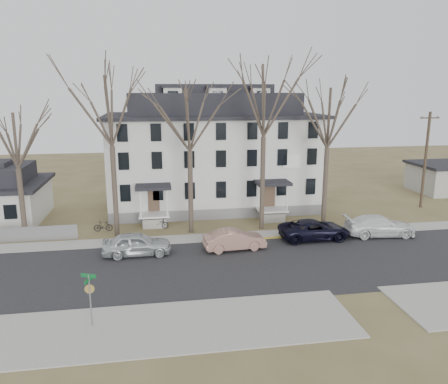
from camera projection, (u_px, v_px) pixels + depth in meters
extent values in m
plane|color=olive|center=(284.00, 276.00, 27.60)|extent=(120.00, 120.00, 0.00)
cube|color=#27272A|center=(275.00, 264.00, 29.53)|extent=(120.00, 10.00, 0.04)
cube|color=#A09F97|center=(255.00, 236.00, 35.30)|extent=(120.00, 2.00, 0.08)
cube|color=#A09F97|center=(157.00, 328.00, 21.55)|extent=(20.00, 5.00, 0.08)
cube|color=gold|center=(318.00, 236.00, 35.21)|extent=(14.00, 0.25, 0.06)
cube|color=slate|center=(214.00, 201.00, 44.49)|extent=(20.00, 10.00, 1.00)
cube|color=silver|center=(213.00, 157.00, 43.46)|extent=(20.00, 10.00, 8.00)
cube|color=black|center=(213.00, 115.00, 42.54)|extent=(20.80, 10.80, 0.30)
cube|color=black|center=(213.00, 103.00, 42.27)|extent=(16.00, 7.00, 2.00)
cube|color=black|center=(213.00, 89.00, 41.96)|extent=(11.00, 4.50, 0.80)
cube|color=white|center=(154.00, 215.00, 37.71)|extent=(2.60, 2.00, 0.16)
cube|color=white|center=(272.00, 210.00, 39.34)|extent=(2.60, 2.00, 0.16)
cube|color=white|center=(292.00, 161.00, 39.55)|extent=(1.60, 0.08, 1.20)
cylinder|color=#473B31|center=(115.00, 192.00, 34.49)|extent=(0.40, 0.40, 7.28)
cylinder|color=#473B31|center=(191.00, 192.00, 35.48)|extent=(0.40, 0.40, 6.76)
cylinder|color=#473B31|center=(262.00, 184.00, 36.30)|extent=(0.40, 0.40, 7.80)
cylinder|color=#473B31|center=(325.00, 188.00, 37.27)|extent=(0.40, 0.40, 6.76)
cylinder|color=#473B31|center=(22.00, 205.00, 33.58)|extent=(0.40, 0.40, 5.72)
cylinder|color=#3D3023|center=(425.00, 161.00, 42.86)|extent=(0.28, 0.28, 9.50)
cube|color=#3D3023|center=(430.00, 118.00, 41.92)|extent=(2.00, 0.12, 0.12)
imported|color=silver|center=(137.00, 244.00, 30.94)|extent=(4.87, 2.04, 1.64)
imported|color=#9D7163|center=(234.00, 240.00, 32.04)|extent=(4.70, 2.01, 1.51)
imported|color=black|center=(314.00, 230.00, 34.31)|extent=(5.56, 2.60, 1.54)
imported|color=white|center=(380.00, 226.00, 35.12)|extent=(5.79, 2.77, 1.63)
imported|color=black|center=(159.00, 223.00, 37.06)|extent=(1.82, 1.08, 0.90)
imported|color=black|center=(103.00, 226.00, 36.21)|extent=(1.54, 0.45, 0.92)
cylinder|color=gray|center=(90.00, 301.00, 21.41)|extent=(0.07, 0.07, 2.78)
cube|color=#0C5926|center=(89.00, 276.00, 21.11)|extent=(0.80, 0.03, 0.19)
cube|color=#0C5926|center=(89.00, 280.00, 21.16)|extent=(0.03, 0.80, 0.19)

